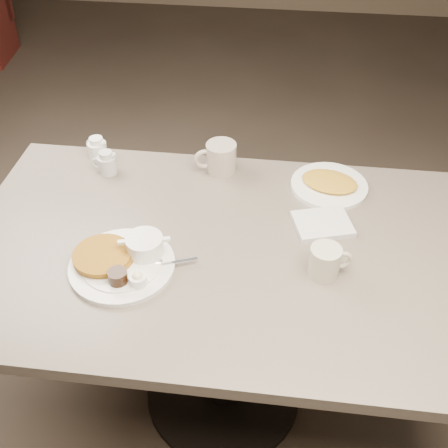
# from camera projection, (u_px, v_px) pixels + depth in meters

# --- Properties ---
(room) EXTENTS (7.04, 8.04, 2.84)m
(room) POSITION_uv_depth(u_px,v_px,m) (223.00, 17.00, 1.11)
(room) COLOR #4C3F33
(room) RESTS_ON ground
(diner_table) EXTENTS (1.50, 0.90, 0.75)m
(diner_table) POSITION_uv_depth(u_px,v_px,m) (223.00, 288.00, 1.65)
(diner_table) COLOR slate
(diner_table) RESTS_ON ground
(main_plate) EXTENTS (0.37, 0.34, 0.07)m
(main_plate) POSITION_uv_depth(u_px,v_px,m) (124.00, 259.00, 1.47)
(main_plate) COLOR white
(main_plate) RESTS_ON diner_table
(coffee_mug_near) EXTENTS (0.13, 0.10, 0.09)m
(coffee_mug_near) POSITION_uv_depth(u_px,v_px,m) (326.00, 261.00, 1.43)
(coffee_mug_near) COLOR beige
(coffee_mug_near) RESTS_ON diner_table
(napkin) EXTENTS (0.19, 0.17, 0.02)m
(napkin) POSITION_uv_depth(u_px,v_px,m) (322.00, 224.00, 1.60)
(napkin) COLOR silver
(napkin) RESTS_ON diner_table
(coffee_mug_far) EXTENTS (0.15, 0.13, 0.10)m
(coffee_mug_far) POSITION_uv_depth(u_px,v_px,m) (220.00, 158.00, 1.79)
(coffee_mug_far) COLOR #B6A898
(coffee_mug_far) RESTS_ON diner_table
(creamer_left) EXTENTS (0.09, 0.08, 0.08)m
(creamer_left) POSITION_uv_depth(u_px,v_px,m) (107.00, 163.00, 1.79)
(creamer_left) COLOR silver
(creamer_left) RESTS_ON diner_table
(creamer_right) EXTENTS (0.09, 0.07, 0.08)m
(creamer_right) POSITION_uv_depth(u_px,v_px,m) (97.00, 149.00, 1.85)
(creamer_right) COLOR white
(creamer_right) RESTS_ON diner_table
(hash_plate) EXTENTS (0.30, 0.30, 0.04)m
(hash_plate) POSITION_uv_depth(u_px,v_px,m) (329.00, 184.00, 1.74)
(hash_plate) COLOR white
(hash_plate) RESTS_ON diner_table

